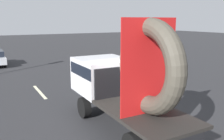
# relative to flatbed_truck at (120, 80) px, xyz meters

# --- Properties ---
(ground_plane) EXTENTS (120.00, 120.00, 0.00)m
(ground_plane) POSITION_rel_flatbed_truck_xyz_m (0.37, -0.32, -1.72)
(ground_plane) COLOR #28282B
(flatbed_truck) EXTENTS (2.02, 5.62, 3.87)m
(flatbed_truck) POSITION_rel_flatbed_truck_xyz_m (0.00, 0.00, 0.00)
(flatbed_truck) COLOR black
(flatbed_truck) RESTS_ON ground_plane
(lane_dash_left_far) EXTENTS (0.16, 2.77, 0.01)m
(lane_dash_left_far) POSITION_rel_flatbed_truck_xyz_m (-1.64, 5.68, -1.72)
(lane_dash_left_far) COLOR beige
(lane_dash_left_far) RESTS_ON ground_plane
(lane_dash_right_far) EXTENTS (0.16, 2.39, 0.01)m
(lane_dash_right_far) POSITION_rel_flatbed_truck_xyz_m (1.64, 5.94, -1.72)
(lane_dash_right_far) COLOR beige
(lane_dash_right_far) RESTS_ON ground_plane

